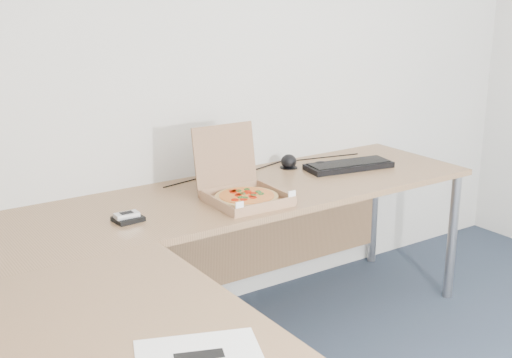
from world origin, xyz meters
TOP-DOWN VIEW (x-y plane):
  - desk at (-0.82, 0.97)m, footprint 2.50×2.20m
  - pizza_box at (-0.52, 1.27)m, footprint 0.31×0.36m
  - drinking_glass at (-0.33, 1.52)m, footprint 0.06×0.06m
  - keyboard at (0.23, 1.42)m, footprint 0.48×0.24m
  - mouse at (0.11, 1.50)m, footprint 0.11×0.08m
  - wallet at (-1.05, 1.32)m, footprint 0.12×0.10m
  - phone at (-1.06, 1.32)m, footprint 0.10×0.05m
  - paper_sheet at (-1.32, 0.26)m, footprint 0.39×0.33m
  - dome_speaker at (-0.02, 1.61)m, footprint 0.09×0.09m
  - cable_bundle at (-0.15, 1.68)m, footprint 0.58×0.12m

SIDE VIEW (x-z plane):
  - desk at x=-0.82m, z-range 0.34..1.07m
  - paper_sheet at x=-1.32m, z-range 0.73..0.73m
  - cable_bundle at x=-0.15m, z-range 0.73..0.74m
  - wallet at x=-1.05m, z-range 0.73..0.75m
  - keyboard at x=0.23m, z-range 0.73..0.76m
  - mouse at x=0.11m, z-range 0.73..0.77m
  - phone at x=-1.06m, z-range 0.75..0.77m
  - pizza_box at x=-0.52m, z-range 0.61..0.93m
  - dome_speaker at x=-0.02m, z-range 0.73..0.81m
  - drinking_glass at x=-0.33m, z-range 0.73..0.84m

